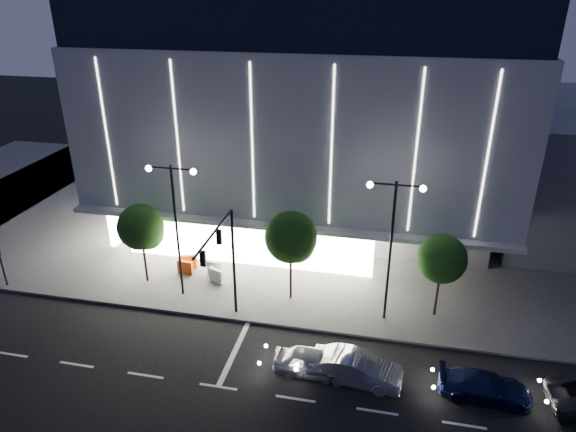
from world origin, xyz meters
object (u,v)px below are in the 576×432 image
(car_second, at_px, (356,368))
(barrier_a, at_px, (189,262))
(tree_mid, at_px, (291,240))
(barrier_c, at_px, (185,268))
(tree_left, at_px, (141,229))
(street_lamp_west, at_px, (175,213))
(barrier_b, at_px, (216,276))
(tree_right, at_px, (442,261))
(barrier_d, at_px, (215,268))
(car_lead, at_px, (313,362))
(traffic_mast, at_px, (225,253))
(ped_signal_far, at_px, (1,263))
(street_lamp_east, at_px, (392,232))
(car_third, at_px, (485,386))

(car_second, bearing_deg, barrier_a, 61.42)
(tree_mid, relative_size, barrier_c, 5.59)
(tree_left, xyz_separation_m, car_second, (14.73, -6.59, -3.26))
(street_lamp_west, distance_m, tree_mid, 7.28)
(barrier_b, bearing_deg, tree_right, 19.90)
(tree_right, bearing_deg, street_lamp_west, -176.36)
(tree_right, bearing_deg, barrier_c, 175.39)
(street_lamp_west, distance_m, barrier_d, 6.10)
(car_lead, relative_size, barrier_d, 3.79)
(traffic_mast, height_order, barrier_a, traffic_mast)
(barrier_a, distance_m, barrier_b, 2.92)
(traffic_mast, bearing_deg, barrier_a, 129.44)
(street_lamp_west, bearing_deg, tree_left, 161.06)
(car_lead, distance_m, car_second, 2.21)
(car_lead, height_order, barrier_b, car_lead)
(ped_signal_far, bearing_deg, tree_right, 5.14)
(traffic_mast, relative_size, car_second, 1.50)
(tree_left, bearing_deg, street_lamp_west, -18.94)
(tree_mid, bearing_deg, car_lead, -68.85)
(tree_mid, xyz_separation_m, car_second, (4.73, -6.59, -3.56))
(car_lead, bearing_deg, street_lamp_west, 59.28)
(street_lamp_east, bearing_deg, barrier_c, 170.23)
(traffic_mast, bearing_deg, barrier_c, 133.60)
(street_lamp_west, height_order, car_third, street_lamp_west)
(street_lamp_west, relative_size, barrier_c, 8.18)
(ped_signal_far, height_order, barrier_c, ped_signal_far)
(ped_signal_far, relative_size, car_second, 0.64)
(traffic_mast, relative_size, street_lamp_east, 0.79)
(traffic_mast, height_order, barrier_c, traffic_mast)
(tree_left, distance_m, car_second, 16.47)
(tree_right, distance_m, barrier_d, 15.21)
(car_lead, xyz_separation_m, barrier_c, (-10.35, 7.88, -0.06))
(barrier_b, xyz_separation_m, barrier_d, (-0.43, 0.95, 0.00))
(street_lamp_east, distance_m, car_lead, 8.35)
(traffic_mast, distance_m, barrier_a, 8.79)
(tree_left, relative_size, barrier_b, 5.20)
(street_lamp_west, height_order, barrier_d, street_lamp_west)
(street_lamp_east, xyz_separation_m, barrier_c, (-13.80, 2.38, -5.31))
(car_lead, height_order, barrier_a, car_lead)
(barrier_a, bearing_deg, ped_signal_far, -173.46)
(street_lamp_west, height_order, barrier_c, street_lamp_west)
(barrier_c, bearing_deg, street_lamp_west, -67.86)
(traffic_mast, bearing_deg, tree_mid, 50.58)
(barrier_a, height_order, barrier_c, same)
(street_lamp_east, bearing_deg, tree_mid, 170.31)
(barrier_a, bearing_deg, street_lamp_west, -91.78)
(street_lamp_east, distance_m, barrier_a, 15.17)
(street_lamp_west, distance_m, ped_signal_far, 12.76)
(tree_mid, height_order, barrier_a, tree_mid)
(street_lamp_west, bearing_deg, ped_signal_far, -172.87)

